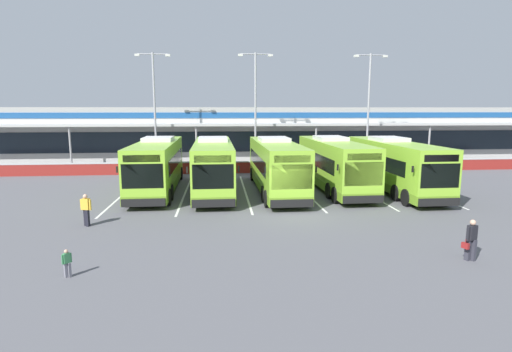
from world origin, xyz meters
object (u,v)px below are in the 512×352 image
coach_bus_right_centre (333,165)px  lamp_post_west (155,104)px  pedestrian_in_dark_coat (86,209)px  lamp_post_centre (255,104)px  pedestrian_with_handbag (471,239)px  coach_bus_leftmost (157,166)px  coach_bus_rightmost (393,166)px  coach_bus_centre (276,166)px  pedestrian_child (67,262)px  coach_bus_left_centre (213,166)px  lamp_post_east (369,104)px

coach_bus_right_centre → lamp_post_west: lamp_post_west is taller
coach_bus_right_centre → pedestrian_in_dark_coat: bearing=-150.9°
lamp_post_centre → pedestrian_in_dark_coat: bearing=-118.8°
pedestrian_with_handbag → pedestrian_in_dark_coat: 17.30m
coach_bus_leftmost → coach_bus_rightmost: same height
coach_bus_centre → pedestrian_child: (-9.23, -14.03, -1.24)m
lamp_post_west → lamp_post_centre: same height
coach_bus_leftmost → coach_bus_left_centre: size_ratio=1.00×
coach_bus_left_centre → pedestrian_child: size_ratio=12.13×
coach_bus_left_centre → pedestrian_with_handbag: (9.97, -14.27, -0.93)m
coach_bus_left_centre → coach_bus_centre: bearing=-5.8°
coach_bus_left_centre → lamp_post_east: bearing=33.8°
coach_bus_leftmost → lamp_post_west: bearing=98.9°
pedestrian_child → lamp_post_centre: lamp_post_centre is taller
lamp_post_west → lamp_post_east: (20.50, -1.16, 0.00)m
coach_bus_leftmost → lamp_post_east: size_ratio=1.11×
coach_bus_left_centre → pedestrian_in_dark_coat: 10.25m
coach_bus_rightmost → lamp_post_centre: lamp_post_centre is taller
lamp_post_west → pedestrian_child: bearing=-88.3°
coach_bus_rightmost → pedestrian_in_dark_coat: size_ratio=7.52×
coach_bus_right_centre → lamp_post_centre: (-4.81, 10.11, 4.50)m
pedestrian_with_handbag → lamp_post_west: 30.29m
coach_bus_centre → pedestrian_in_dark_coat: bearing=-144.1°
pedestrian_with_handbag → lamp_post_east: size_ratio=0.15×
coach_bus_rightmost → pedestrian_child: (-17.62, -13.58, -1.24)m
coach_bus_rightmost → pedestrian_child: size_ratio=12.13×
coach_bus_centre → coach_bus_right_centre: bearing=8.2°
pedestrian_with_handbag → lamp_post_centre: bearing=103.8°
coach_bus_leftmost → pedestrian_in_dark_coat: 8.96m
coach_bus_centre → pedestrian_child: 16.84m
pedestrian_child → lamp_post_east: bearing=51.1°
pedestrian_in_dark_coat → coach_bus_centre: bearing=35.9°
pedestrian_with_handbag → lamp_post_west: bearing=121.5°
coach_bus_leftmost → coach_bus_rightmost: (16.72, -1.41, 0.00)m
coach_bus_centre → lamp_post_west: size_ratio=1.11×
coach_bus_left_centre → pedestrian_with_handbag: bearing=-55.1°
pedestrian_in_dark_coat → lamp_post_centre: lamp_post_centre is taller
coach_bus_left_centre → lamp_post_west: size_ratio=1.11×
coach_bus_rightmost → lamp_post_west: (-18.39, 12.02, 4.50)m
coach_bus_rightmost → pedestrian_with_handbag: (-2.79, -13.38, -0.93)m
pedestrian_in_dark_coat → pedestrian_with_handbag: bearing=-20.9°
coach_bus_leftmost → pedestrian_child: (-0.90, -14.99, -1.24)m
lamp_post_west → lamp_post_centre: 9.58m
coach_bus_leftmost → pedestrian_with_handbag: (13.92, -14.78, -0.93)m
coach_bus_centre → lamp_post_west: bearing=130.8°
coach_bus_centre → lamp_post_centre: bearing=92.5°
pedestrian_with_handbag → pedestrian_child: pedestrian_with_handbag is taller
coach_bus_right_centre → lamp_post_east: lamp_post_east is taller
coach_bus_leftmost → pedestrian_with_handbag: bearing=-46.7°
lamp_post_centre → coach_bus_right_centre: bearing=-64.6°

